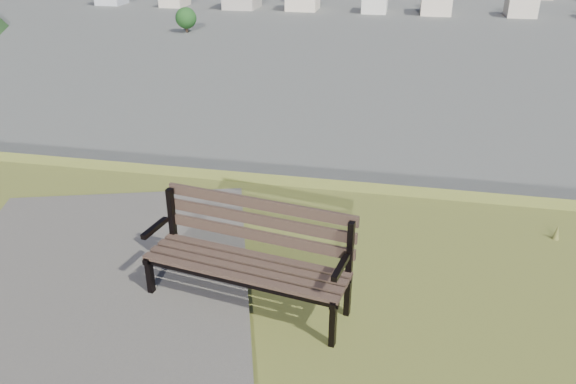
# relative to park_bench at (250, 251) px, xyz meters

# --- Properties ---
(park_bench) EXTENTS (2.04, 0.96, 1.03)m
(park_bench) POSITION_rel_park_bench_xyz_m (0.00, 0.00, 0.00)
(park_bench) COLOR #473528
(park_bench) RESTS_ON hilltop_mesa
(gravel_patch) EXTENTS (4.24, 5.11, 0.09)m
(gravel_patch) POSITION_rel_park_bench_xyz_m (-1.57, -0.23, -0.54)
(gravel_patch) COLOR #5F5B53
(gravel_patch) RESTS_ON hilltop_mesa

